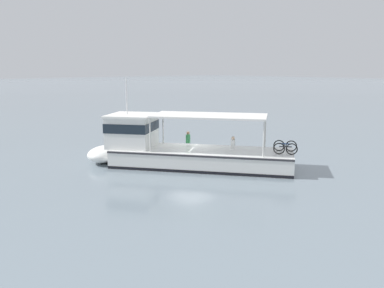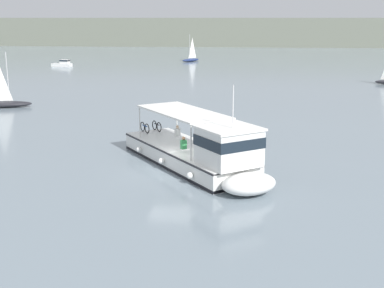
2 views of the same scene
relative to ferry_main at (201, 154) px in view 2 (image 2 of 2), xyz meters
name	(u,v)px [view 2 (image 2 of 2)]	position (x,y,z in m)	size (l,w,h in m)	color
ground_plane	(171,173)	(-1.69, -0.47, -1.01)	(400.00, 400.00, 0.00)	gray
distant_shoreline	(232,31)	(-1.69, 142.16, 3.29)	(400.00, 28.00, 8.61)	slate
ferry_main	(201,154)	(0.00, 0.00, 0.00)	(10.00, 12.08, 5.32)	white
sailboat_horizon_east	(191,59)	(-8.34, 76.01, -0.47)	(3.91, 4.73, 5.40)	navy
motorboat_far_right	(63,64)	(-30.28, 62.55, -0.47)	(3.76, 1.85, 1.26)	white
sailboat_near_port	(6,102)	(-20.94, 19.74, -0.47)	(5.00, 2.71, 5.40)	#232328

